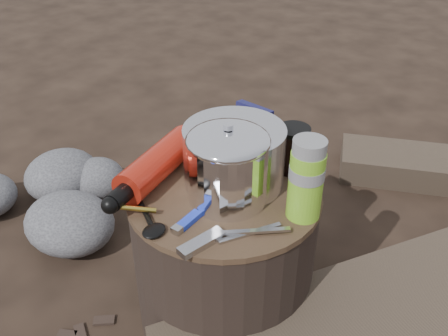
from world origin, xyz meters
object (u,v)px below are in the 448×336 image
Objects in this scene: stump at (224,257)px; camping_pot at (228,165)px; travel_mug at (293,149)px; thermos at (306,180)px; fuel_bottle at (157,164)px.

camping_pot is (0.02, -0.02, 0.30)m from stump.
camping_pot is 0.20m from travel_mug.
thermos reaches higher than travel_mug.
fuel_bottle is 1.79× the size of thermos.
camping_pot is 0.17m from thermos.
fuel_bottle is 2.89× the size of travel_mug.
thermos is at bearing 7.55° from stump.
thermos is at bearing 3.08° from fuel_bottle.
fuel_bottle is at bearing -165.61° from stump.
travel_mug is (0.06, 0.19, -0.03)m from camping_pot.
travel_mug is (0.08, 0.17, 0.26)m from stump.
travel_mug is at bearing 71.64° from camping_pot.
stump is 3.96× the size of travel_mug.
stump is 2.45× the size of thermos.
stump is 0.33m from travel_mug.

